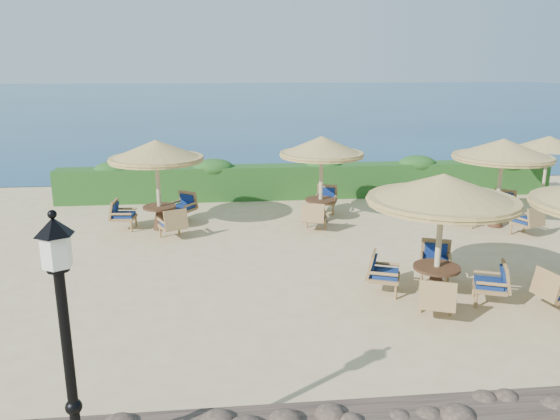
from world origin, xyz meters
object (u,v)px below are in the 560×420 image
Objects in this scene: lamp_post at (70,378)px; extra_parasol at (549,143)px; cafe_set_2 at (157,166)px; cafe_set_0 at (441,211)px; cafe_set_4 at (502,163)px; cafe_set_3 at (322,159)px.

extra_parasol is at bearing 43.60° from lamp_post.
lamp_post is at bearing -88.65° from cafe_set_2.
cafe_set_0 is 6.15m from cafe_set_4.
extra_parasol is 8.07m from cafe_set_3.
lamp_post is 1.09× the size of cafe_set_0.
lamp_post is 1.15× the size of cafe_set_3.
cafe_set_0 is (5.99, 4.87, 0.33)m from lamp_post.
cafe_set_4 is at bearing 44.84° from lamp_post.
cafe_set_3 is (4.62, 10.83, 0.41)m from lamp_post.
lamp_post reaches higher than cafe_set_3.
cafe_set_0 and cafe_set_3 have the same top height.
extra_parasol is 3.64m from cafe_set_4.
lamp_post is 1.38× the size of extra_parasol.
extra_parasol is 12.94m from cafe_set_2.
cafe_set_3 is (-1.37, 5.95, 0.08)m from cafe_set_0.
extra_parasol is at bearing 38.88° from cafe_set_4.
cafe_set_3 is at bearing 66.89° from lamp_post.
cafe_set_3 and cafe_set_4 have the same top height.
cafe_set_4 is at bearing -12.11° from cafe_set_3.
cafe_set_4 is at bearing 52.03° from cafe_set_0.
cafe_set_0 is 1.06× the size of cafe_set_3.
cafe_set_0 is at bearing -77.03° from cafe_set_3.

